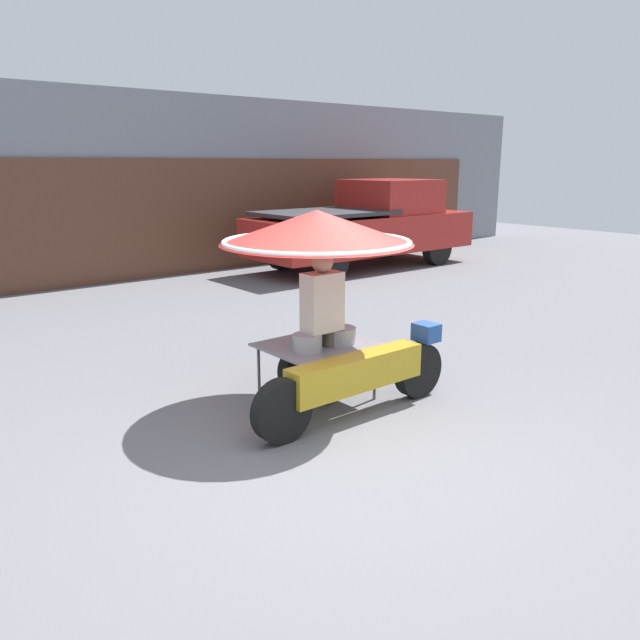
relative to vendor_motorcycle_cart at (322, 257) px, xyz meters
name	(u,v)px	position (x,y,z in m)	size (l,w,h in m)	color
ground_plane	(342,448)	(-0.54, -0.92, -1.46)	(36.00, 36.00, 0.00)	slate
shopfront_building	(16,188)	(-0.54, 8.53, 0.38)	(28.00, 2.06, 3.70)	gray
vendor_motorcycle_cart	(322,257)	(0.00, 0.00, 0.00)	(2.26, 1.84, 1.89)	black
vendor_person	(322,321)	(-0.05, -0.06, -0.61)	(0.38, 0.22, 1.52)	#4C473D
pickup_truck	(367,225)	(6.03, 5.75, -0.51)	(5.37, 1.94, 1.94)	black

